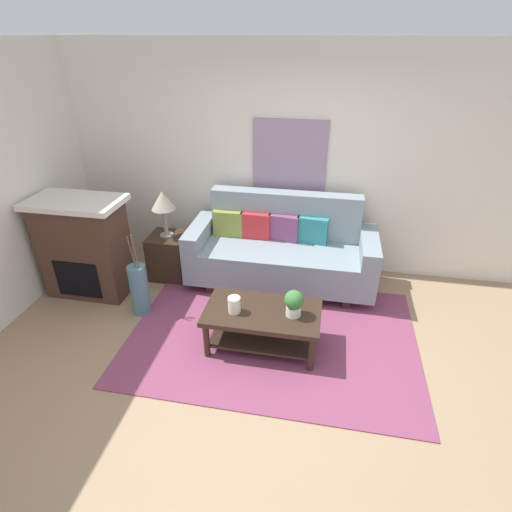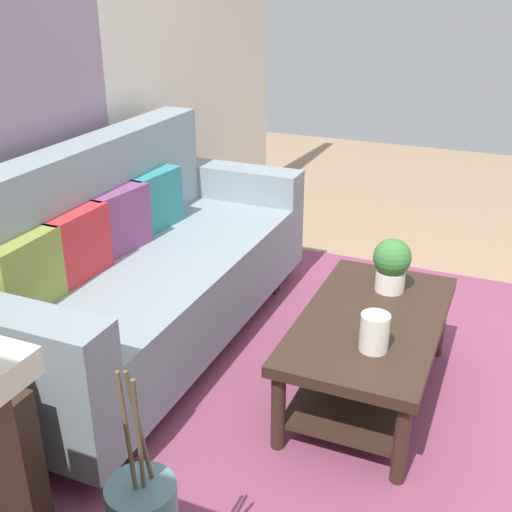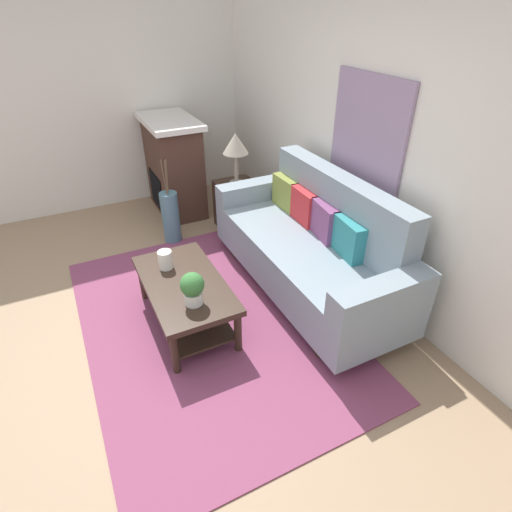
% 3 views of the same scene
% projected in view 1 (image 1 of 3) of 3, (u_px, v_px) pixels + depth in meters
% --- Properties ---
extents(ground_plane, '(9.59, 9.59, 0.00)m').
position_uv_depth(ground_plane, '(264.00, 371.00, 3.70)').
color(ground_plane, '#9E7F60').
extents(wall_back, '(5.59, 0.10, 2.70)m').
position_uv_depth(wall_back, '(294.00, 163.00, 4.81)').
color(wall_back, silver).
rests_on(wall_back, ground_plane).
extents(area_rug, '(2.88, 1.99, 0.01)m').
position_uv_depth(area_rug, '(272.00, 335.00, 4.13)').
color(area_rug, '#843D5B').
rests_on(area_rug, ground_plane).
extents(couch, '(2.19, 0.84, 1.08)m').
position_uv_depth(couch, '(282.00, 251.00, 4.81)').
color(couch, gray).
rests_on(couch, ground_plane).
extents(throw_pillow_olive, '(0.36, 0.13, 0.32)m').
position_uv_depth(throw_pillow_olive, '(228.00, 223.00, 4.91)').
color(throw_pillow_olive, olive).
rests_on(throw_pillow_olive, couch).
extents(throw_pillow_crimson, '(0.36, 0.13, 0.32)m').
position_uv_depth(throw_pillow_crimson, '(256.00, 226.00, 4.85)').
color(throw_pillow_crimson, red).
rests_on(throw_pillow_crimson, couch).
extents(throw_pillow_plum, '(0.37, 0.17, 0.32)m').
position_uv_depth(throw_pillow_plum, '(284.00, 228.00, 4.80)').
color(throw_pillow_plum, '#7A4270').
rests_on(throw_pillow_plum, couch).
extents(throw_pillow_teal, '(0.37, 0.16, 0.32)m').
position_uv_depth(throw_pillow_teal, '(312.00, 230.00, 4.74)').
color(throw_pillow_teal, teal).
rests_on(throw_pillow_teal, couch).
extents(coffee_table, '(1.10, 0.60, 0.43)m').
position_uv_depth(coffee_table, '(262.00, 320.00, 3.85)').
color(coffee_table, '#332319').
rests_on(coffee_table, ground_plane).
extents(tabletop_vase, '(0.12, 0.12, 0.16)m').
position_uv_depth(tabletop_vase, '(234.00, 305.00, 3.74)').
color(tabletop_vase, white).
rests_on(tabletop_vase, coffee_table).
extents(potted_plant_tabletop, '(0.18, 0.18, 0.26)m').
position_uv_depth(potted_plant_tabletop, '(294.00, 302.00, 3.67)').
color(potted_plant_tabletop, white).
rests_on(potted_plant_tabletop, coffee_table).
extents(side_table, '(0.44, 0.44, 0.56)m').
position_uv_depth(side_table, '(169.00, 256.00, 5.02)').
color(side_table, '#332319').
rests_on(side_table, ground_plane).
extents(table_lamp, '(0.28, 0.28, 0.57)m').
position_uv_depth(table_lamp, '(163.00, 202.00, 4.67)').
color(table_lamp, gray).
rests_on(table_lamp, side_table).
extents(fireplace, '(1.02, 0.58, 1.16)m').
position_uv_depth(fireplace, '(85.00, 247.00, 4.58)').
color(fireplace, '#472D23').
rests_on(fireplace, ground_plane).
extents(floor_vase, '(0.19, 0.19, 0.58)m').
position_uv_depth(floor_vase, '(140.00, 290.00, 4.34)').
color(floor_vase, slate).
rests_on(floor_vase, ground_plane).
extents(floor_vase_branch_a, '(0.05, 0.03, 0.36)m').
position_uv_depth(floor_vase_branch_a, '(135.00, 252.00, 4.11)').
color(floor_vase_branch_a, brown).
rests_on(floor_vase_branch_a, floor_vase).
extents(floor_vase_branch_b, '(0.01, 0.03, 0.36)m').
position_uv_depth(floor_vase_branch_b, '(133.00, 251.00, 4.13)').
color(floor_vase_branch_b, brown).
rests_on(floor_vase_branch_b, floor_vase).
extents(floor_vase_branch_c, '(0.04, 0.03, 0.36)m').
position_uv_depth(floor_vase_branch_c, '(131.00, 252.00, 4.10)').
color(floor_vase_branch_c, brown).
rests_on(floor_vase_branch_c, floor_vase).
extents(framed_painting, '(0.87, 0.03, 0.86)m').
position_uv_depth(framed_painting, '(290.00, 157.00, 4.72)').
color(framed_painting, gray).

